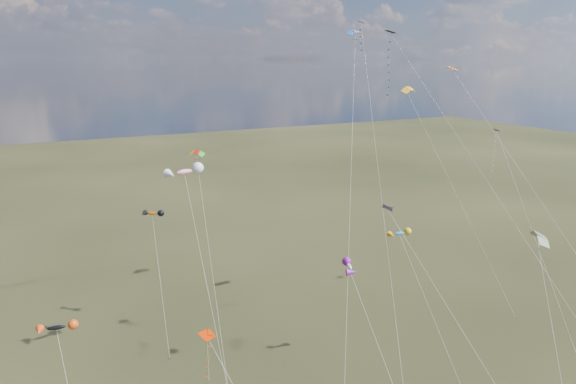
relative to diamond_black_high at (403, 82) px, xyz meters
name	(u,v)px	position (x,y,z in m)	size (l,w,h in m)	color
diamond_black_high	(403,82)	(0.00, 0.00, 0.00)	(14.69, 23.48, 35.76)	black
diamond_navy_tall	(364,63)	(4.53, 13.56, 1.83)	(11.71, 26.52, 37.82)	#0E0D4D
diamond_black_mid	(431,279)	(-7.08, -13.76, -15.35)	(7.38, 15.92, 20.68)	black
diamond_red_low	(212,363)	(-25.24, -10.66, -19.77)	(5.51, 7.86, 13.16)	#BC2500
diamond_navy_right	(498,160)	(22.12, 5.75, -11.15)	(6.38, 20.28, 23.45)	#081947
diamond_orange_center	(527,179)	(4.43, -12.80, -8.20)	(13.97, 20.89, 32.18)	orange
parafoil_yellow	(410,90)	(9.43, 9.91, -1.50)	(10.43, 13.75, 29.75)	orange
parafoil_blue_white	(355,33)	(4.82, 16.23, 5.73)	(17.24, 24.48, 37.09)	#1B55A9
parafoil_striped	(541,236)	(0.19, -17.99, -11.38)	(6.06, 11.78, 19.80)	gold
parafoil_tricolor	(197,155)	(-19.41, 10.51, -7.79)	(2.48, 13.44, 23.38)	yellow
novelty_black_orange	(56,328)	(-35.39, 1.11, -20.15)	(3.14, 6.19, 10.81)	black
novelty_orange_black	(152,214)	(-22.96, 19.12, -16.47)	(2.69, 12.00, 14.54)	#CC5303
novelty_white_purple	(350,268)	(-12.72, -10.04, -14.70)	(1.90, 13.15, 16.32)	silver
novelty_redwhite_stripe	(185,172)	(-21.25, 9.11, -9.31)	(3.92, 13.36, 21.95)	red
novelty_blue_yellow	(400,234)	(-1.20, -2.44, -15.85)	(3.45, 9.17, 15.17)	blue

